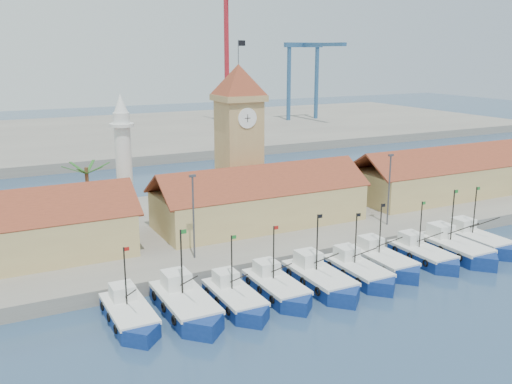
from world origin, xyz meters
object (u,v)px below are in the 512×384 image
boat_5 (360,273)px  clock_tower (239,135)px  boat_0 (130,316)px  minaret (124,159)px

boat_5 → clock_tower: (-2.17, 23.96, 11.21)m
boat_0 → clock_tower: (21.40, 22.90, 11.23)m
boat_0 → clock_tower: size_ratio=0.41×
boat_0 → minaret: minaret is taller
boat_0 → minaret: (6.40, 24.91, 8.99)m
clock_tower → minaret: (-15.00, 2.00, -2.23)m
boat_5 → minaret: bearing=123.5°
boat_5 → minaret: 32.40m
clock_tower → minaret: 15.30m
minaret → boat_0: bearing=-104.4°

